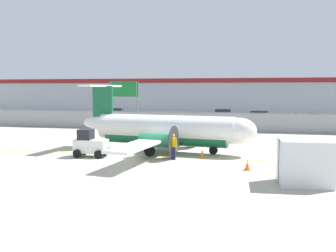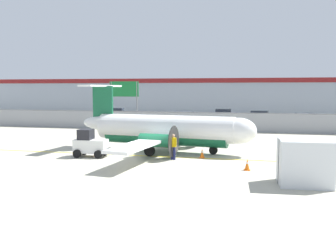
{
  "view_description": "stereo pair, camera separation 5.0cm",
  "coord_description": "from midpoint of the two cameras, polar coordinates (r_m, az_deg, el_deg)",
  "views": [
    {
      "loc": [
        6.84,
        -22.54,
        4.63
      ],
      "look_at": [
        0.61,
        5.11,
        1.8
      ],
      "focal_mm": 40.0,
      "sensor_mm": 36.0,
      "label": 1
    },
    {
      "loc": [
        6.89,
        -22.53,
        4.63
      ],
      "look_at": [
        0.61,
        5.11,
        1.8
      ],
      "focal_mm": 40.0,
      "sensor_mm": 36.0,
      "label": 2
    }
  ],
  "objects": [
    {
      "name": "ground_plane",
      "position": [
        25.89,
        -2.79,
        -4.59
      ],
      "size": [
        140.0,
        140.0,
        0.01
      ],
      "color": "#B2AD99"
    },
    {
      "name": "perimeter_fence",
      "position": [
        41.26,
        3.18,
        0.81
      ],
      "size": [
        98.0,
        0.1,
        2.1
      ],
      "color": "gray",
      "rests_on": "ground"
    },
    {
      "name": "parking_lot_strip",
      "position": [
        52.68,
        5.27,
        0.7
      ],
      "size": [
        98.0,
        17.0,
        0.12
      ],
      "color": "#38383A",
      "rests_on": "ground"
    },
    {
      "name": "background_building",
      "position": [
        70.87,
        7.27,
        4.54
      ],
      "size": [
        91.0,
        8.1,
        6.5
      ],
      "color": "#A8B2BC",
      "rests_on": "ground"
    },
    {
      "name": "commuter_airplane",
      "position": [
        27.45,
        0.05,
        -0.63
      ],
      "size": [
        13.62,
        16.07,
        4.92
      ],
      "rotation": [
        0.0,
        0.0,
        -0.13
      ],
      "color": "white",
      "rests_on": "ground"
    },
    {
      "name": "baggage_tug",
      "position": [
        26.09,
        -11.73,
        -2.73
      ],
      "size": [
        2.38,
        1.48,
        1.88
      ],
      "rotation": [
        0.0,
        0.0,
        0.05
      ],
      "color": "silver",
      "rests_on": "ground"
    },
    {
      "name": "ground_crew_worker",
      "position": [
        24.43,
        0.84,
        -2.95
      ],
      "size": [
        0.52,
        0.46,
        1.7
      ],
      "rotation": [
        0.0,
        0.0,
        4.2
      ],
      "color": "#191E4C",
      "rests_on": "ground"
    },
    {
      "name": "cargo_container",
      "position": [
        19.23,
        20.14,
        -5.22
      ],
      "size": [
        2.5,
        2.13,
        2.2
      ],
      "rotation": [
        0.0,
        0.0,
        0.05
      ],
      "color": "silver",
      "rests_on": "ground"
    },
    {
      "name": "traffic_cone_near_left",
      "position": [
        27.44,
        -11.06,
        -3.46
      ],
      "size": [
        0.36,
        0.36,
        0.64
      ],
      "color": "orange",
      "rests_on": "ground"
    },
    {
      "name": "traffic_cone_near_right",
      "position": [
        21.87,
        12.04,
        -5.81
      ],
      "size": [
        0.36,
        0.36,
        0.64
      ],
      "color": "orange",
      "rests_on": "ground"
    },
    {
      "name": "traffic_cone_far_left",
      "position": [
        25.24,
        5.28,
        -4.17
      ],
      "size": [
        0.36,
        0.36,
        0.64
      ],
      "color": "orange",
      "rests_on": "ground"
    },
    {
      "name": "parked_car_0",
      "position": [
        57.98,
        -7.98,
        1.95
      ],
      "size": [
        4.33,
        2.28,
        1.58
      ],
      "rotation": [
        0.0,
        0.0,
        3.23
      ],
      "color": "gray",
      "rests_on": "parking_lot_strip"
    },
    {
      "name": "parked_car_1",
      "position": [
        48.83,
        -4.63,
        1.29
      ],
      "size": [
        4.24,
        2.08,
        1.58
      ],
      "rotation": [
        0.0,
        0.0,
        3.16
      ],
      "color": "slate",
      "rests_on": "parking_lot_strip"
    },
    {
      "name": "parked_car_2",
      "position": [
        48.68,
        2.38,
        1.29
      ],
      "size": [
        4.36,
        2.35,
        1.58
      ],
      "rotation": [
        0.0,
        0.0,
        3.03
      ],
      "color": "navy",
      "rests_on": "parking_lot_strip"
    },
    {
      "name": "parked_car_3",
      "position": [
        55.62,
        8.34,
        1.79
      ],
      "size": [
        4.2,
        2.0,
        1.58
      ],
      "rotation": [
        0.0,
        0.0,
        3.14
      ],
      "color": "navy",
      "rests_on": "parking_lot_strip"
    },
    {
      "name": "parked_car_4",
      "position": [
        52.05,
        13.67,
        1.42
      ],
      "size": [
        4.4,
        2.45,
        1.58
      ],
      "rotation": [
        0.0,
        0.0,
        3.0
      ],
      "color": "#B28C19",
      "rests_on": "parking_lot_strip"
    },
    {
      "name": "parked_car_5",
      "position": [
        48.4,
        20.14,
        0.92
      ],
      "size": [
        4.39,
        2.44,
        1.58
      ],
      "rotation": [
        0.0,
        0.0,
        3.28
      ],
      "color": "slate",
      "rests_on": "parking_lot_strip"
    },
    {
      "name": "highway_sign",
      "position": [
        44.97,
        -6.67,
        5.03
      ],
      "size": [
        3.6,
        0.14,
        5.5
      ],
      "color": "slate",
      "rests_on": "ground"
    }
  ]
}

